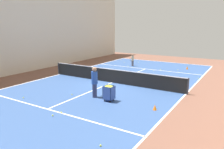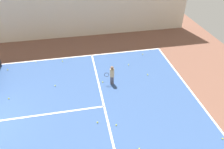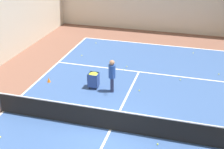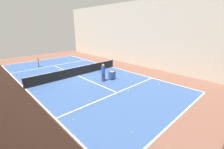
% 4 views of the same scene
% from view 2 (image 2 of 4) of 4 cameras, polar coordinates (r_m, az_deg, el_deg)
% --- Properties ---
extents(line_baseline_near, '(10.73, 0.10, 0.00)m').
position_cam_2_polar(line_baseline_near, '(13.17, 20.45, -4.81)').
color(line_baseline_near, white).
rests_on(line_baseline_near, ground).
extents(line_sideline_right, '(0.10, 22.67, 0.00)m').
position_cam_2_polar(line_sideline_right, '(16.63, -27.10, 2.38)').
color(line_sideline_right, white).
rests_on(line_sideline_right, ground).
extents(line_service_near, '(10.73, 0.10, 0.00)m').
position_cam_2_polar(line_service_near, '(11.63, -2.08, -8.30)').
color(line_service_near, white).
rests_on(line_service_near, ground).
extents(player_near_baseline, '(0.31, 0.60, 1.26)m').
position_cam_2_polar(player_near_baseline, '(12.64, -0.05, 0.10)').
color(player_near_baseline, '#4C4C56').
rests_on(player_near_baseline, ground).
extents(tennis_ball_2, '(0.07, 0.07, 0.07)m').
position_cam_2_polar(tennis_ball_2, '(10.70, 1.10, -13.05)').
color(tennis_ball_2, yellow).
rests_on(tennis_ball_2, ground).
extents(tennis_ball_3, '(0.07, 0.07, 0.07)m').
position_cam_2_polar(tennis_ball_3, '(13.29, -25.37, -5.69)').
color(tennis_ball_3, yellow).
rests_on(tennis_ball_3, ground).
extents(tennis_ball_6, '(0.07, 0.07, 0.07)m').
position_cam_2_polar(tennis_ball_6, '(13.17, -2.45, -1.97)').
color(tennis_ball_6, yellow).
rests_on(tennis_ball_6, ground).
extents(tennis_ball_7, '(0.07, 0.07, 0.07)m').
position_cam_2_polar(tennis_ball_7, '(15.47, -12.80, 3.42)').
color(tennis_ball_7, yellow).
rests_on(tennis_ball_7, ground).
extents(tennis_ball_9, '(0.07, 0.07, 0.07)m').
position_cam_2_polar(tennis_ball_9, '(16.06, 8.00, 5.29)').
color(tennis_ball_9, yellow).
rests_on(tennis_ball_9, ground).
extents(tennis_ball_11, '(0.07, 0.07, 0.07)m').
position_cam_2_polar(tennis_ball_11, '(13.32, -14.64, -2.81)').
color(tennis_ball_11, yellow).
rests_on(tennis_ball_11, ground).
extents(tennis_ball_12, '(0.07, 0.07, 0.07)m').
position_cam_2_polar(tennis_ball_12, '(13.94, 9.29, -0.05)').
color(tennis_ball_12, yellow).
rests_on(tennis_ball_12, ground).
extents(tennis_ball_14, '(0.07, 0.07, 0.07)m').
position_cam_2_polar(tennis_ball_14, '(15.76, -25.60, 1.14)').
color(tennis_ball_14, yellow).
rests_on(tennis_ball_14, ground).
extents(tennis_ball_17, '(0.07, 0.07, 0.07)m').
position_cam_2_polar(tennis_ball_17, '(11.34, 26.90, -14.70)').
color(tennis_ball_17, yellow).
rests_on(tennis_ball_17, ground).
extents(tennis_ball_21, '(0.07, 0.07, 0.07)m').
position_cam_2_polar(tennis_ball_21, '(10.83, -3.83, -12.38)').
color(tennis_ball_21, yellow).
rests_on(tennis_ball_21, ground).
extents(tennis_ball_23, '(0.07, 0.07, 0.07)m').
position_cam_2_polar(tennis_ball_23, '(14.75, 4.35, 2.56)').
color(tennis_ball_23, yellow).
rests_on(tennis_ball_23, ground).
extents(tennis_ball_24, '(0.07, 0.07, 0.07)m').
position_cam_2_polar(tennis_ball_24, '(9.95, 7.13, -18.65)').
color(tennis_ball_24, yellow).
rests_on(tennis_ball_24, ground).
extents(tennis_ball_26, '(0.07, 0.07, 0.07)m').
position_cam_2_polar(tennis_ball_26, '(15.88, -19.26, 3.11)').
color(tennis_ball_26, yellow).
rests_on(tennis_ball_26, ground).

